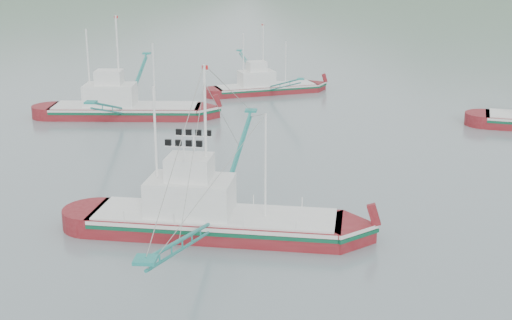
{
  "coord_description": "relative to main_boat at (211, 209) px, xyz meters",
  "views": [
    {
      "loc": [
        3.25,
        -37.88,
        16.53
      ],
      "look_at": [
        0.0,
        6.0,
        3.2
      ],
      "focal_mm": 50.0,
      "sensor_mm": 36.0,
      "label": 1
    }
  ],
  "objects": [
    {
      "name": "main_boat",
      "position": [
        0.0,
        0.0,
        0.0
      ],
      "size": [
        15.17,
        26.98,
        10.93
      ],
      "rotation": [
        0.0,
        0.0,
        -0.08
      ],
      "color": "maroon",
      "rests_on": "ground"
    },
    {
      "name": "bg_boat_left",
      "position": [
        -12.73,
        29.0,
        -0.08
      ],
      "size": [
        14.97,
        26.79,
        10.84
      ],
      "rotation": [
        0.0,
        0.0,
        0.05
      ],
      "color": "maroon",
      "rests_on": "ground"
    },
    {
      "name": "ground",
      "position": [
        2.3,
        -1.24,
        -1.57
      ],
      "size": [
        1200.0,
        1200.0,
        0.0
      ],
      "primitive_type": "plane",
      "color": "slate",
      "rests_on": "ground"
    },
    {
      "name": "bg_boat_far",
      "position": [
        0.65,
        42.02,
        0.17
      ],
      "size": [
        12.11,
        20.46,
        8.65
      ],
      "rotation": [
        0.0,
        0.0,
        0.39
      ],
      "color": "maroon",
      "rests_on": "ground"
    }
  ]
}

